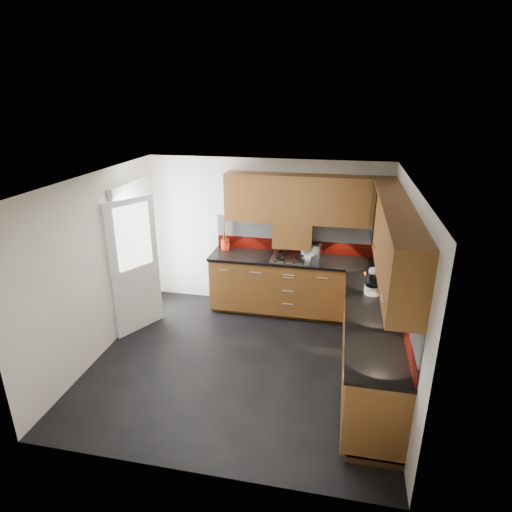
% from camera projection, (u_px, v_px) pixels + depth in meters
% --- Properties ---
extents(room, '(4.00, 3.80, 2.64)m').
position_uv_depth(room, '(240.00, 256.00, 5.10)').
color(room, black).
extents(base_cabinets, '(2.70, 3.20, 0.95)m').
position_uv_depth(base_cabinets, '(327.00, 315.00, 5.93)').
color(base_cabinets, brown).
rests_on(base_cabinets, room).
extents(countertop, '(2.72, 3.22, 0.04)m').
position_uv_depth(countertop, '(328.00, 283.00, 5.75)').
color(countertop, black).
rests_on(countertop, base_cabinets).
extents(backsplash, '(2.70, 3.20, 0.54)m').
position_uv_depth(backsplash, '(347.00, 259.00, 5.81)').
color(backsplash, '#6B0F09').
rests_on(backsplash, countertop).
extents(upper_cabinets, '(2.50, 3.20, 0.72)m').
position_uv_depth(upper_cabinets, '(347.00, 217.00, 5.46)').
color(upper_cabinets, brown).
rests_on(upper_cabinets, room).
extents(extractor_hood, '(0.60, 0.33, 0.40)m').
position_uv_depth(extractor_hood, '(293.00, 234.00, 6.59)').
color(extractor_hood, brown).
rests_on(extractor_hood, room).
extents(glass_cabinet, '(0.32, 0.80, 0.66)m').
position_uv_depth(glass_cabinet, '(384.00, 211.00, 5.62)').
color(glass_cabinet, black).
rests_on(glass_cabinet, room).
extents(back_door, '(0.42, 1.19, 2.04)m').
position_uv_depth(back_door, '(134.00, 259.00, 6.28)').
color(back_door, white).
rests_on(back_door, room).
extents(gas_hob, '(0.60, 0.53, 0.05)m').
position_uv_depth(gas_hob, '(291.00, 258.00, 6.55)').
color(gas_hob, silver).
rests_on(gas_hob, countertop).
extents(utensil_pot, '(0.13, 0.13, 0.47)m').
position_uv_depth(utensil_pot, '(225.00, 243.00, 6.91)').
color(utensil_pot, red).
rests_on(utensil_pot, countertop).
extents(toaster, '(0.31, 0.22, 0.21)m').
position_uv_depth(toaster, '(312.00, 250.00, 6.60)').
color(toaster, silver).
rests_on(toaster, countertop).
extents(food_processor, '(0.20, 0.20, 0.33)m').
position_uv_depth(food_processor, '(373.00, 283.00, 5.36)').
color(food_processor, white).
rests_on(food_processor, countertop).
extents(paper_towel, '(0.17, 0.17, 0.27)m').
position_uv_depth(paper_towel, '(380.00, 279.00, 5.49)').
color(paper_towel, white).
rests_on(paper_towel, countertop).
extents(orange_cloth, '(0.14, 0.13, 0.01)m').
position_uv_depth(orange_cloth, '(369.00, 274.00, 5.99)').
color(orange_cloth, '#D25017').
rests_on(orange_cloth, countertop).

